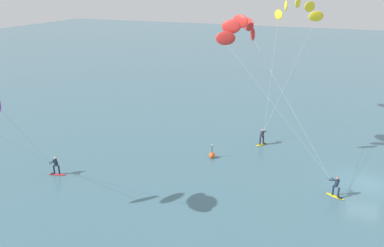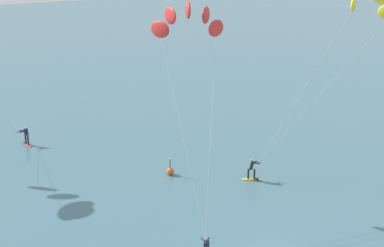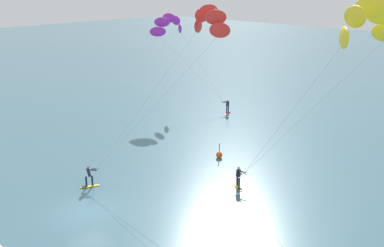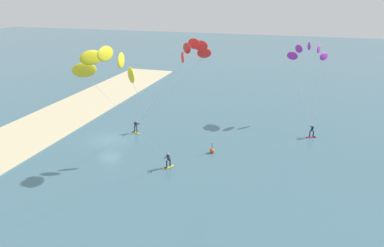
{
  "view_description": "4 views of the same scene",
  "coord_description": "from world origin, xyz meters",
  "views": [
    {
      "loc": [
        -31.94,
        2.2,
        15.41
      ],
      "look_at": [
        -1.32,
        14.77,
        3.64
      ],
      "focal_mm": 37.25,
      "sensor_mm": 36.0,
      "label": 1
    },
    {
      "loc": [
        -15.29,
        -19.06,
        17.18
      ],
      "look_at": [
        0.69,
        11.13,
        4.68
      ],
      "focal_mm": 49.41,
      "sensor_mm": 36.0,
      "label": 2
    },
    {
      "loc": [
        24.13,
        -15.11,
        14.8
      ],
      "look_at": [
        -2.91,
        12.98,
        2.55
      ],
      "focal_mm": 43.44,
      "sensor_mm": 36.0,
      "label": 3
    },
    {
      "loc": [
        36.59,
        21.96,
        17.59
      ],
      "look_at": [
        -0.6,
        10.72,
        3.12
      ],
      "focal_mm": 33.52,
      "sensor_mm": 36.0,
      "label": 4
    }
  ],
  "objects": [
    {
      "name": "marker_buoy",
      "position": [
        0.01,
        13.32,
        0.3
      ],
      "size": [
        0.56,
        0.56,
        1.38
      ],
      "color": "#EA5119",
      "rests_on": "ground"
    },
    {
      "name": "ground_plane",
      "position": [
        0.0,
        0.0,
        0.0
      ],
      "size": [
        240.0,
        240.0,
        0.0
      ],
      "primitive_type": "plane",
      "color": "#426B7A"
    },
    {
      "name": "kitesurfer_mid_water",
      "position": [
        13.49,
        8.68,
        12.18
      ],
      "size": [
        10.77,
        5.6,
        13.9
      ],
      "color": "yellow",
      "rests_on": "ground"
    },
    {
      "name": "kitesurfer_nearshore",
      "position": [
        0.31,
        10.84,
        11.29
      ],
      "size": [
        6.56,
        11.23,
        12.95
      ],
      "color": "yellow",
      "rests_on": "ground"
    }
  ]
}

